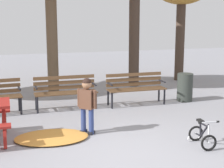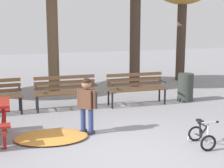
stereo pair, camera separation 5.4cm
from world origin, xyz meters
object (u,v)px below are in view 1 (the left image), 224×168
park_bench_left (65,89)px  kids_bicycle (202,135)px  child_standing (87,101)px  trash_bin (185,87)px  park_bench_right (136,86)px

park_bench_left → kids_bicycle: size_ratio=2.72×
child_standing → trash_bin: size_ratio=1.46×
park_bench_left → park_bench_right: bearing=-5.2°
park_bench_right → park_bench_left: bearing=174.8°
park_bench_right → trash_bin: (1.48, -0.10, -0.11)m
park_bench_left → trash_bin: (3.38, -0.27, -0.11)m
child_standing → kids_bicycle: child_standing is taller
park_bench_right → child_standing: 2.70m
kids_bicycle → park_bench_right: bearing=88.9°
trash_bin → park_bench_left: bearing=175.5°
park_bench_left → child_standing: (0.02, -2.10, 0.17)m
child_standing → trash_bin: child_standing is taller
kids_bicycle → trash_bin: size_ratio=0.75×
park_bench_left → child_standing: 2.10m
park_bench_right → trash_bin: 1.49m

